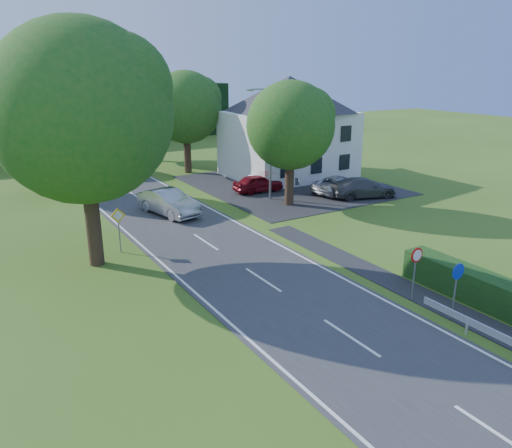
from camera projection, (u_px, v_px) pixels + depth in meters
road at (241, 266)px, 24.65m from camera, size 7.00×80.00×0.04m
parking_pad at (289, 185)px, 41.17m from camera, size 14.00×16.00×0.04m
line_edge_left at (180, 279)px, 23.03m from camera, size 0.12×80.00×0.01m
line_edge_right at (295, 253)px, 26.26m from camera, size 0.12×80.00×0.01m
line_centre at (241, 265)px, 24.64m from camera, size 0.12×80.00×0.01m
tree_main at (85, 148)px, 23.14m from camera, size 9.40×9.40×11.64m
tree_left_far at (49, 138)px, 37.10m from camera, size 7.00×7.00×8.58m
tree_right_far at (186, 123)px, 44.61m from camera, size 7.40×7.40×9.09m
tree_left_back at (31, 125)px, 47.17m from camera, size 6.60×6.60×8.07m
tree_right_back at (146, 123)px, 50.84m from camera, size 6.20×6.20×7.56m
tree_right_mid at (290, 144)px, 34.07m from camera, size 7.00×7.00×8.58m
treeline_right at (118, 113)px, 64.91m from camera, size 30.00×5.00×7.00m
house_white at (289, 126)px, 43.26m from camera, size 10.60×8.40×8.60m
streetlight at (269, 139)px, 35.42m from camera, size 2.03×0.18×8.00m
sign_roundabout at (457, 281)px, 18.96m from camera, size 0.64×0.08×2.37m
sign_speed_limit at (416, 261)px, 20.55m from camera, size 0.64×0.11×2.37m
sign_priority_left at (118, 221)px, 25.94m from camera, size 0.78×0.09×2.44m
moving_car at (169, 202)px, 32.75m from camera, size 2.80×5.26×1.65m
motorcycle at (163, 203)px, 33.62m from camera, size 1.45×2.16×1.07m
parked_car_red at (258, 183)px, 38.71m from camera, size 4.02×1.72×1.35m
parked_car_silver_a at (273, 178)px, 40.39m from camera, size 4.26×2.57×1.33m
parked_car_grey at (363, 188)px, 37.08m from camera, size 5.41×3.49×1.46m
parked_car_silver_b at (340, 184)px, 38.30m from camera, size 5.09×2.87×1.34m
parasol at (266, 182)px, 38.46m from camera, size 2.28×2.31×1.70m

